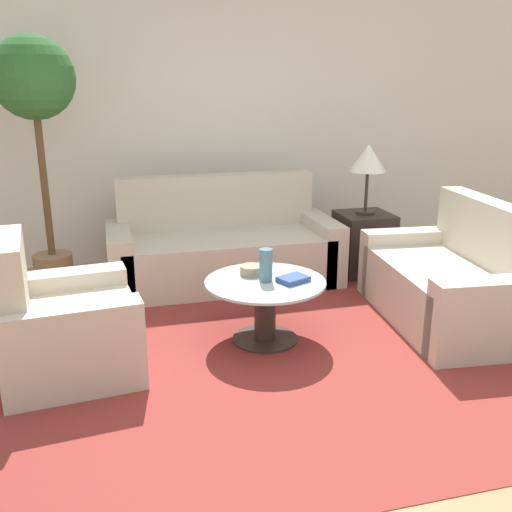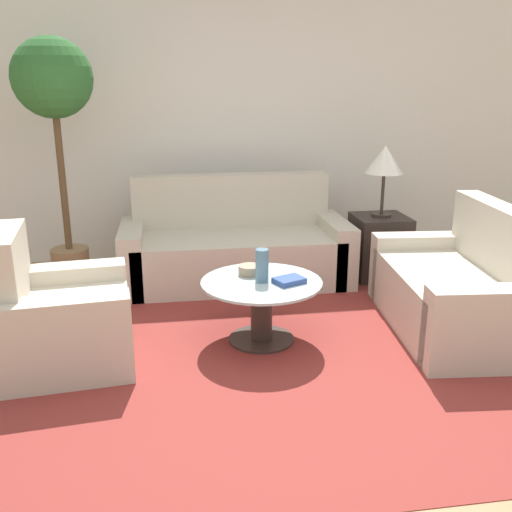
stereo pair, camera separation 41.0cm
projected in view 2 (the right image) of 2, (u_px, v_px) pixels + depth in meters
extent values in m
plane|color=#9E754C|center=(296.00, 397.00, 3.31)|extent=(14.00, 14.00, 0.00)
cube|color=white|center=(235.00, 129.00, 5.73)|extent=(10.00, 0.06, 2.60)
cube|color=maroon|center=(261.00, 340.00, 4.04)|extent=(3.80, 3.52, 0.01)
cube|color=beige|center=(236.00, 258.00, 5.16)|extent=(1.83, 0.87, 0.45)
cube|color=beige|center=(231.00, 223.00, 5.41)|extent=(1.83, 0.18, 0.94)
cube|color=beige|center=(133.00, 257.00, 5.01)|extent=(0.20, 0.87, 0.55)
cube|color=beige|center=(334.00, 248.00, 5.28)|extent=(0.20, 0.87, 0.55)
cube|color=beige|center=(67.00, 329.00, 3.69)|extent=(0.86, 0.74, 0.45)
cube|color=beige|center=(12.00, 301.00, 3.54)|extent=(0.25, 0.67, 0.90)
cube|color=beige|center=(64.00, 343.00, 3.37)|extent=(0.82, 0.28, 0.55)
cube|color=beige|center=(69.00, 303.00, 3.97)|extent=(0.82, 0.28, 0.55)
cube|color=beige|center=(450.00, 300.00, 4.17)|extent=(0.94, 1.35, 0.45)
cube|color=beige|center=(497.00, 269.00, 4.12)|extent=(0.29, 1.29, 0.92)
cube|color=beige|center=(421.00, 266.00, 4.77)|extent=(0.84, 0.27, 0.55)
cube|color=beige|center=(491.00, 330.00, 3.55)|extent=(0.84, 0.27, 0.55)
cylinder|color=#332823|center=(261.00, 339.00, 4.04)|extent=(0.46, 0.46, 0.02)
cylinder|color=#332823|center=(261.00, 312.00, 3.98)|extent=(0.15, 0.15, 0.43)
cylinder|color=#B2C6C6|center=(262.00, 282.00, 3.91)|extent=(0.84, 0.84, 0.02)
cube|color=#332823|center=(379.00, 247.00, 5.29)|extent=(0.48, 0.48, 0.58)
cylinder|color=#332823|center=(381.00, 215.00, 5.20)|extent=(0.18, 0.18, 0.02)
cylinder|color=#332823|center=(383.00, 194.00, 5.15)|extent=(0.03, 0.03, 0.37)
cone|color=white|center=(385.00, 160.00, 5.06)|extent=(0.34, 0.34, 0.24)
cylinder|color=#93704C|center=(71.00, 265.00, 5.17)|extent=(0.33, 0.33, 0.32)
cylinder|color=brown|center=(62.00, 177.00, 4.93)|extent=(0.06, 0.06, 1.29)
sphere|color=#2D662D|center=(52.00, 78.00, 4.69)|extent=(0.66, 0.66, 0.66)
cylinder|color=slate|center=(262.00, 266.00, 3.86)|extent=(0.09, 0.09, 0.23)
cylinder|color=gray|center=(250.00, 270.00, 4.03)|extent=(0.16, 0.16, 0.07)
cube|color=#334C8C|center=(289.00, 280.00, 3.86)|extent=(0.24, 0.21, 0.04)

